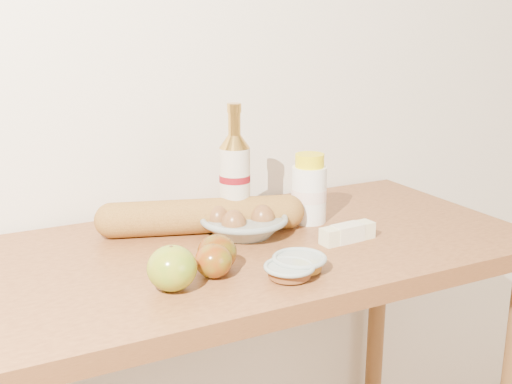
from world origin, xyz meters
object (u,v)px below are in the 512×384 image
bourbon_bottle (235,179)px  baguette (202,216)px  table (250,297)px  egg_bowl (243,223)px  cream_bottle (309,191)px

bourbon_bottle → baguette: bearing=-180.0°
bourbon_bottle → baguette: 0.11m
table → egg_bowl: egg_bowl is taller
egg_bowl → table: bearing=-102.5°
egg_bowl → baguette: bearing=144.2°
cream_bottle → baguette: 0.26m
cream_bottle → baguette: bearing=168.0°
bourbon_bottle → egg_bowl: size_ratio=1.36×
baguette → bourbon_bottle: bearing=13.5°
cream_bottle → egg_bowl: (-0.18, -0.01, -0.05)m
bourbon_bottle → egg_bowl: 0.10m
table → baguette: 0.21m
table → cream_bottle: bearing=20.5°
table → baguette: size_ratio=2.59×
bourbon_bottle → egg_bowl: bourbon_bottle is taller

